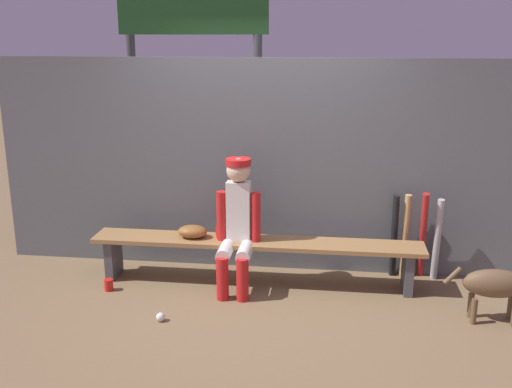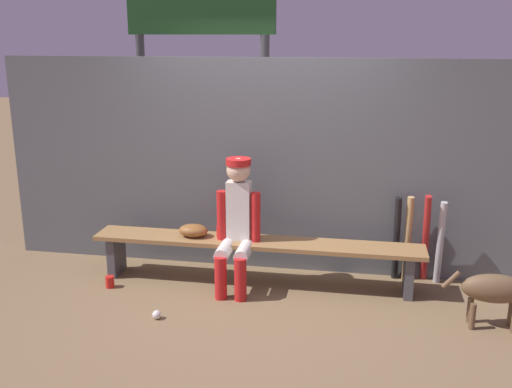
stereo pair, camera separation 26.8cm
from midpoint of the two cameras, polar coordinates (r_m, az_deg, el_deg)
name	(u,v)px [view 1 (the left image)]	position (r m, az deg, el deg)	size (l,w,h in m)	color
ground_plane	(256,283)	(5.70, -1.36, -8.64)	(30.00, 30.00, 0.00)	brown
chainlink_fence	(262,167)	(5.78, -0.78, 2.65)	(5.32, 0.03, 2.09)	#595E63
dugout_bench	(256,249)	(5.57, -1.39, -5.31)	(3.11, 0.36, 0.44)	olive
player_seated	(237,221)	(5.40, -3.28, -2.64)	(0.41, 0.55, 1.22)	silver
baseball_glove	(193,232)	(5.64, -7.52, -3.63)	(0.28, 0.20, 0.12)	brown
bat_aluminum_black	(394,236)	(5.83, 11.93, -4.01)	(0.06, 0.06, 0.84)	black
bat_wood_tan	(405,236)	(5.84, 12.95, -4.00)	(0.06, 0.06, 0.84)	tan
bat_aluminum_red	(423,235)	(5.82, 14.58, -3.91)	(0.06, 0.06, 0.90)	#B22323
bat_aluminum_silver	(437,240)	(5.84, 15.86, -4.29)	(0.06, 0.06, 0.82)	#B7B7BC
baseball	(161,317)	(5.08, -10.74, -11.62)	(0.07, 0.07, 0.07)	white
cup_on_ground	(109,285)	(5.73, -15.37, -8.49)	(0.08, 0.08, 0.11)	red
cup_on_bench	(220,232)	(5.61, -4.86, -3.68)	(0.08, 0.08, 0.11)	red
scoreboard	(198,30)	(6.92, -6.78, 15.47)	(1.98, 0.27, 3.40)	#3F3F42
dog	(502,284)	(5.20, 21.36, -8.15)	(0.84, 0.20, 0.49)	brown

